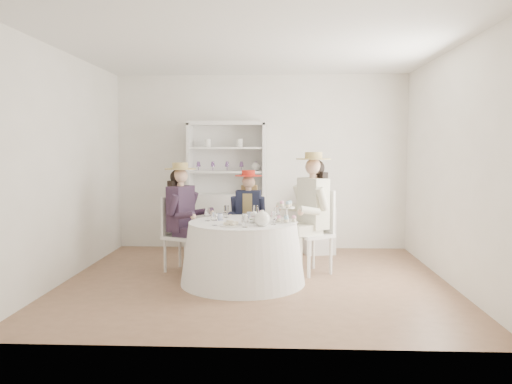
{
  "coord_description": "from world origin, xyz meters",
  "views": [
    {
      "loc": [
        0.26,
        -5.8,
        1.57
      ],
      "look_at": [
        0.0,
        0.1,
        1.05
      ],
      "focal_mm": 35.0,
      "sensor_mm": 36.0,
      "label": 1
    }
  ],
  "objects": [
    {
      "name": "guest_mid",
      "position": [
        -0.14,
        0.88,
        0.72
      ],
      "size": [
        0.47,
        0.49,
        1.27
      ],
      "rotation": [
        0.0,
        0.0,
        -0.09
      ],
      "color": "silver",
      "rests_on": "ground"
    },
    {
      "name": "cupcake_stand",
      "position": [
        0.36,
        -0.11,
        0.81
      ],
      "size": [
        0.26,
        0.26,
        0.24
      ],
      "rotation": [
        0.0,
        0.0,
        -0.24
      ],
      "color": "white",
      "rests_on": "tea_table"
    },
    {
      "name": "hutch",
      "position": [
        -0.51,
        1.77,
        0.7
      ],
      "size": [
        1.25,
        0.67,
        1.97
      ],
      "rotation": [
        0.0,
        0.0,
        0.21
      ],
      "color": "silver",
      "rests_on": "ground"
    },
    {
      "name": "sandwich_plate",
      "position": [
        -0.26,
        -0.39,
        0.73
      ],
      "size": [
        0.25,
        0.25,
        0.06
      ],
      "rotation": [
        0.0,
        0.0,
        0.42
      ],
      "color": "white",
      "rests_on": "tea_table"
    },
    {
      "name": "stemware_set",
      "position": [
        -0.15,
        -0.08,
        0.79
      ],
      "size": [
        0.89,
        0.89,
        0.15
      ],
      "color": "white",
      "rests_on": "tea_table"
    },
    {
      "name": "ground",
      "position": [
        0.0,
        0.0,
        0.0
      ],
      "size": [
        4.5,
        4.5,
        0.0
      ],
      "primitive_type": "plane",
      "color": "brown",
      "rests_on": "ground"
    },
    {
      "name": "table_teapot",
      "position": [
        0.09,
        -0.39,
        0.8
      ],
      "size": [
        0.25,
        0.18,
        0.19
      ],
      "rotation": [
        0.0,
        0.0,
        0.29
      ],
      "color": "white",
      "rests_on": "tea_table"
    },
    {
      "name": "side_table",
      "position": [
        0.86,
        1.64,
        0.35
      ],
      "size": [
        0.53,
        0.53,
        0.69
      ],
      "primitive_type": "cube",
      "rotation": [
        0.0,
        0.0,
        0.21
      ],
      "color": "silver",
      "rests_on": "ground"
    },
    {
      "name": "teacup_b",
      "position": [
        -0.08,
        0.17,
        0.75
      ],
      "size": [
        0.09,
        0.09,
        0.07
      ],
      "primitive_type": "imported",
      "rotation": [
        0.0,
        0.0,
        0.15
      ],
      "color": "white",
      "rests_on": "tea_table"
    },
    {
      "name": "wall_front",
      "position": [
        0.0,
        -2.0,
        1.35
      ],
      "size": [
        4.5,
        0.0,
        4.5
      ],
      "primitive_type": "plane",
      "rotation": [
        -1.57,
        0.0,
        0.0
      ],
      "color": "silver",
      "rests_on": "ground"
    },
    {
      "name": "guest_left",
      "position": [
        -0.95,
        0.43,
        0.78
      ],
      "size": [
        0.58,
        0.53,
        1.39
      ],
      "rotation": [
        0.0,
        0.0,
        1.14
      ],
      "color": "silver",
      "rests_on": "ground"
    },
    {
      "name": "teacup_c",
      "position": [
        0.1,
        0.06,
        0.76
      ],
      "size": [
        0.1,
        0.1,
        0.07
      ],
      "primitive_type": "imported",
      "rotation": [
        0.0,
        0.0,
        0.05
      ],
      "color": "white",
      "rests_on": "tea_table"
    },
    {
      "name": "wall_right",
      "position": [
        2.25,
        0.0,
        1.35
      ],
      "size": [
        0.0,
        4.5,
        4.5
      ],
      "primitive_type": "plane",
      "rotation": [
        1.57,
        0.0,
        -1.57
      ],
      "color": "silver",
      "rests_on": "ground"
    },
    {
      "name": "guest_right",
      "position": [
        0.68,
        0.4,
        0.86
      ],
      "size": [
        0.65,
        0.62,
        1.52
      ],
      "rotation": [
        0.0,
        0.0,
        -0.97
      ],
      "color": "silver",
      "rests_on": "ground"
    },
    {
      "name": "flower_bowl",
      "position": [
        0.06,
        -0.14,
        0.75
      ],
      "size": [
        0.27,
        0.27,
        0.06
      ],
      "primitive_type": "imported",
      "rotation": [
        0.0,
        0.0,
        -0.17
      ],
      "color": "white",
      "rests_on": "tea_table"
    },
    {
      "name": "wall_back",
      "position": [
        0.0,
        2.0,
        1.35
      ],
      "size": [
        4.5,
        0.0,
        4.5
      ],
      "primitive_type": "plane",
      "rotation": [
        1.57,
        0.0,
        0.0
      ],
      "color": "silver",
      "rests_on": "ground"
    },
    {
      "name": "hatbox",
      "position": [
        0.86,
        1.64,
        0.84
      ],
      "size": [
        0.34,
        0.34,
        0.3
      ],
      "primitive_type": "cylinder",
      "rotation": [
        0.0,
        0.0,
        -0.18
      ],
      "color": "black",
      "rests_on": "side_table"
    },
    {
      "name": "ceiling",
      "position": [
        0.0,
        0.0,
        2.7
      ],
      "size": [
        4.5,
        4.5,
        0.0
      ],
      "primitive_type": "plane",
      "rotation": [
        3.14,
        0.0,
        0.0
      ],
      "color": "white",
      "rests_on": "wall_back"
    },
    {
      "name": "teacup_a",
      "position": [
        -0.43,
        0.02,
        0.75
      ],
      "size": [
        0.1,
        0.1,
        0.07
      ],
      "primitive_type": "imported",
      "rotation": [
        0.0,
        0.0,
        0.16
      ],
      "color": "white",
      "rests_on": "tea_table"
    },
    {
      "name": "wall_left",
      "position": [
        -2.25,
        0.0,
        1.35
      ],
      "size": [
        0.0,
        4.5,
        4.5
      ],
      "primitive_type": "plane",
      "rotation": [
        1.57,
        0.0,
        1.57
      ],
      "color": "silver",
      "rests_on": "ground"
    },
    {
      "name": "tea_table",
      "position": [
        -0.15,
        -0.08,
        0.36
      ],
      "size": [
        1.45,
        1.45,
        0.72
      ],
      "rotation": [
        0.0,
        0.0,
        -0.05
      ],
      "color": "white",
      "rests_on": "ground"
    },
    {
      "name": "flower_arrangement",
      "position": [
        0.04,
        -0.14,
        0.8
      ],
      "size": [
        0.17,
        0.17,
        0.06
      ],
      "rotation": [
        0.0,
        0.0,
        0.17
      ],
      "color": "pink",
      "rests_on": "tea_table"
    },
    {
      "name": "spare_chair",
      "position": [
        -0.23,
        1.31,
        0.48
      ],
      "size": [
        0.38,
        0.38,
        0.89
      ],
      "rotation": [
        0.0,
        0.0,
        3.09
      ],
      "color": "silver",
      "rests_on": "ground"
    }
  ]
}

